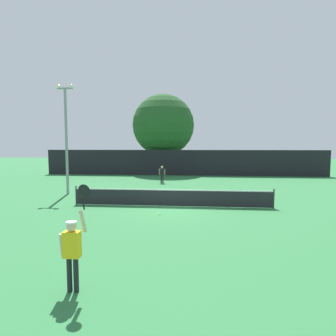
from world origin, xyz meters
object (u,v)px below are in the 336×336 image
large_tree (163,125)px  parked_car_mid (200,164)px  tennis_ball (159,214)px  light_pole (66,132)px  player_receiving (162,173)px  player_serving (73,245)px  parked_car_near (131,163)px

large_tree → parked_car_mid: 8.31m
tennis_ball → light_pole: bearing=143.3°
parked_car_mid → large_tree: bearing=-135.6°
player_receiving → parked_car_mid: (3.81, 14.37, -0.16)m
player_serving → player_receiving: bearing=90.2°
light_pole → parked_car_near: bearing=91.3°
tennis_ball → light_pole: 9.94m
large_tree → player_serving: bearing=-87.9°
player_receiving → parked_car_near: size_ratio=0.36×
large_tree → parked_car_mid: bearing=42.8°
player_receiving → tennis_ball: (1.19, -11.63, -0.90)m
tennis_ball → large_tree: bearing=95.7°
player_serving → parked_car_mid: (3.74, 33.35, -0.33)m
player_receiving → large_tree: 11.18m
player_serving → large_tree: large_tree is taller
player_receiving → large_tree: (-0.96, 9.95, 5.00)m
player_receiving → parked_car_mid: size_ratio=0.36×
player_serving → light_pole: 14.45m
parked_car_near → large_tree: bearing=-42.9°
player_serving → parked_car_mid: 33.56m
player_serving → tennis_ball: player_serving is taller
player_receiving → parked_car_mid: 14.87m
player_receiving → tennis_ball: player_receiving is taller
player_serving → parked_car_mid: size_ratio=0.59×
player_receiving → tennis_ball: 11.72m
light_pole → parked_car_mid: (9.80, 20.65, -3.58)m
tennis_ball → large_tree: size_ratio=0.01×
player_serving → parked_car_mid: player_serving is taller
light_pole → parked_car_mid: 23.14m
light_pole → parked_car_mid: size_ratio=1.79×
parked_car_near → parked_car_mid: 10.37m
player_receiving → large_tree: bearing=-84.5°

